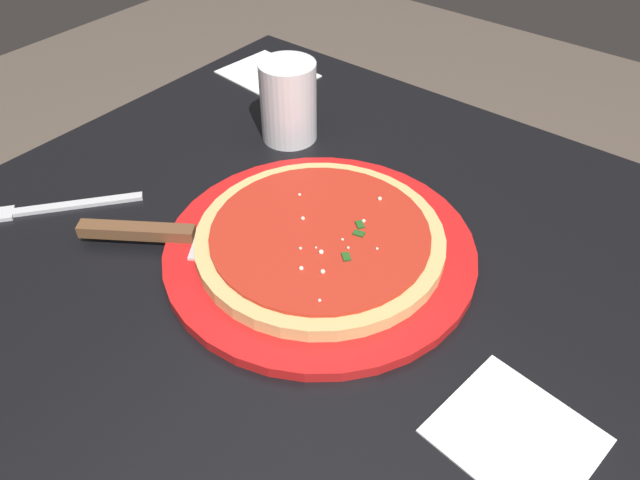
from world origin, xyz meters
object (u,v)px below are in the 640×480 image
object	(u,v)px
napkin_folded_right	(516,436)
serving_plate	(320,249)
pizza_server	(173,234)
fork	(53,208)
cup_tall_drink	(288,102)
pizza	(320,239)
napkin_loose_left	(268,74)

from	to	relation	value
napkin_folded_right	serving_plate	bearing A→B (deg)	-15.53
pizza_server	fork	distance (m)	0.17
serving_plate	fork	world-z (taller)	serving_plate
pizza_server	cup_tall_drink	world-z (taller)	cup_tall_drink
cup_tall_drink	pizza_server	bearing A→B (deg)	100.46
serving_plate	cup_tall_drink	bearing A→B (deg)	-41.61
serving_plate	cup_tall_drink	size ratio (longest dim) A/B	3.11
pizza	napkin_loose_left	distance (m)	0.44
pizza	cup_tall_drink	size ratio (longest dim) A/B	2.46
cup_tall_drink	napkin_loose_left	xyz separation A→B (m)	(0.15, -0.12, -0.05)
pizza	pizza_server	xyz separation A→B (m)	(0.14, 0.09, -0.00)
serving_plate	napkin_loose_left	world-z (taller)	serving_plate
pizza	fork	size ratio (longest dim) A/B	1.74
fork	pizza	bearing A→B (deg)	-155.31
pizza_server	napkin_folded_right	size ratio (longest dim) A/B	1.69
pizza	pizza_server	world-z (taller)	pizza
napkin_loose_left	fork	bearing A→B (deg)	94.48
napkin_loose_left	fork	distance (m)	0.42
serving_plate	pizza_server	distance (m)	0.16
serving_plate	fork	bearing A→B (deg)	24.69
pizza	napkin_folded_right	distance (m)	0.28
napkin_folded_right	fork	distance (m)	0.57
pizza	napkin_loose_left	world-z (taller)	pizza
pizza_server	napkin_loose_left	size ratio (longest dim) A/B	1.49
fork	pizza_server	bearing A→B (deg)	-164.22
serving_plate	napkin_folded_right	world-z (taller)	serving_plate
cup_tall_drink	napkin_folded_right	distance (m)	0.51
serving_plate	fork	distance (m)	0.33
cup_tall_drink	fork	world-z (taller)	cup_tall_drink
cup_tall_drink	napkin_loose_left	bearing A→B (deg)	-38.77
napkin_loose_left	fork	size ratio (longest dim) A/B	0.89
pizza_server	cup_tall_drink	size ratio (longest dim) A/B	1.88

